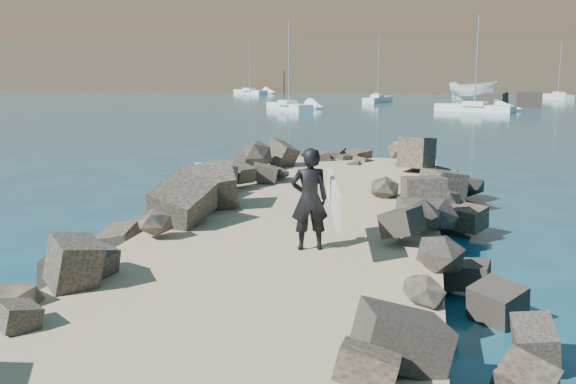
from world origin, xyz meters
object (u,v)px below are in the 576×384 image
surfer_with_board (313,199)px  boat_imported (473,91)px  surfboard_resting (192,188)px  sailboat_b (378,99)px

surfer_with_board → boat_imported: bearing=84.3°
surfboard_resting → boat_imported: boat_imported is taller
surfboard_resting → boat_imported: (10.72, 67.83, 0.20)m
boat_imported → sailboat_b: (-11.11, -5.37, -0.90)m
surfboard_resting → surfer_with_board: (3.57, -3.20, 0.52)m
surfboard_resting → boat_imported: 68.67m
surfer_with_board → sailboat_b: bearing=93.5°
surfboard_resting → sailboat_b: bearing=89.0°
boat_imported → surfer_with_board: bearing=-152.8°
surfboard_resting → surfer_with_board: bearing=-43.3°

